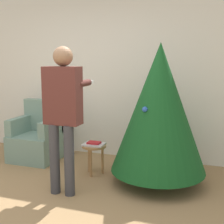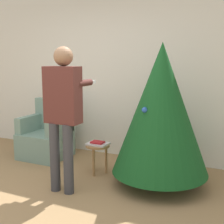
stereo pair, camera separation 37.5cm
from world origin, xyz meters
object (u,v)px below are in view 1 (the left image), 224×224
at_px(armchair, 38,138).
at_px(person_standing, 63,107).
at_px(christmas_tree, 159,108).
at_px(side_stool, 94,150).

xyz_separation_m(armchair, person_standing, (1.01, -1.00, 0.72)).
bearing_deg(christmas_tree, armchair, 170.36).
distance_m(christmas_tree, armchair, 2.15).
xyz_separation_m(christmas_tree, person_standing, (-1.01, -0.65, 0.07)).
xyz_separation_m(person_standing, side_stool, (0.11, 0.67, -0.71)).
bearing_deg(person_standing, side_stool, 80.92).
height_order(christmas_tree, person_standing, christmas_tree).
relative_size(christmas_tree, person_standing, 1.03).
distance_m(christmas_tree, side_stool, 1.11).
bearing_deg(side_stool, person_standing, -99.08).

